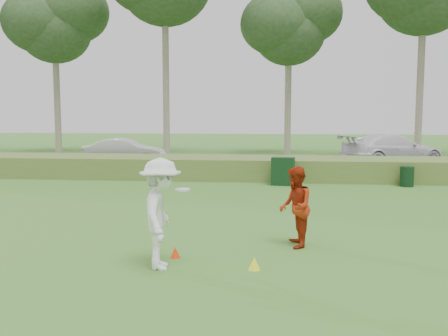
# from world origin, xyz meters

# --- Properties ---
(ground) EXTENTS (120.00, 120.00, 0.00)m
(ground) POSITION_xyz_m (0.00, 0.00, 0.00)
(ground) COLOR #367125
(ground) RESTS_ON ground
(reed_strip) EXTENTS (80.00, 3.00, 0.90)m
(reed_strip) POSITION_xyz_m (0.00, 12.00, 0.45)
(reed_strip) COLOR #526F2C
(reed_strip) RESTS_ON ground
(park_road) EXTENTS (80.00, 6.00, 0.06)m
(park_road) POSITION_xyz_m (0.00, 17.00, 0.03)
(park_road) COLOR #2D2D2D
(park_road) RESTS_ON ground
(tree_2) EXTENTS (6.50, 6.50, 12.00)m
(tree_2) POSITION_xyz_m (-14.00, 24.00, 8.97)
(tree_2) COLOR gray
(tree_2) RESTS_ON ground
(tree_4) EXTENTS (6.24, 6.24, 11.50)m
(tree_4) POSITION_xyz_m (2.00, 24.50, 8.59)
(tree_4) COLOR gray
(tree_4) RESTS_ON ground
(player_white) EXTENTS (1.00, 1.39, 2.00)m
(player_white) POSITION_xyz_m (-0.58, -0.93, 1.00)
(player_white) COLOR white
(player_white) RESTS_ON ground
(player_red) EXTENTS (0.71, 0.88, 1.70)m
(player_red) POSITION_xyz_m (1.86, 0.81, 0.85)
(player_red) COLOR #A7270E
(player_red) RESTS_ON ground
(cone_orange) EXTENTS (0.20, 0.20, 0.22)m
(cone_orange) POSITION_xyz_m (-0.47, -0.28, 0.11)
(cone_orange) COLOR #F03C0C
(cone_orange) RESTS_ON ground
(cone_yellow) EXTENTS (0.22, 0.22, 0.24)m
(cone_yellow) POSITION_xyz_m (1.10, -0.85, 0.12)
(cone_yellow) COLOR #FFFC1A
(cone_yellow) RESTS_ON ground
(utility_cabinet) EXTENTS (0.94, 0.66, 1.09)m
(utility_cabinet) POSITION_xyz_m (1.65, 9.97, 0.55)
(utility_cabinet) COLOR black
(utility_cabinet) RESTS_ON ground
(trash_bin) EXTENTS (0.62, 0.62, 0.78)m
(trash_bin) POSITION_xyz_m (6.38, 10.11, 0.39)
(trash_bin) COLOR black
(trash_bin) RESTS_ON ground
(car_mid) EXTENTS (4.40, 1.88, 1.41)m
(car_mid) POSITION_xyz_m (-6.72, 16.27, 0.76)
(car_mid) COLOR silver
(car_mid) RESTS_ON park_road
(car_right) EXTENTS (6.09, 4.40, 1.64)m
(car_right) POSITION_xyz_m (7.50, 17.96, 0.88)
(car_right) COLOR white
(car_right) RESTS_ON park_road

